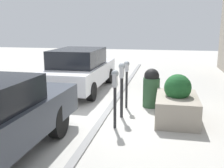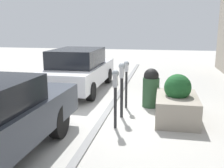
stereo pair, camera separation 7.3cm
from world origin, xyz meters
The scene contains 8 objects.
ground_plane centered at (0.00, 0.00, 0.00)m, with size 40.00×40.00×0.00m, color beige.
curb_strip centered at (0.00, 0.08, 0.02)m, with size 19.00×0.16×0.04m.
parking_meter_nearest centered at (-0.79, -0.33, 0.98)m, with size 0.20×0.17×1.38m.
parking_meter_second centered at (-0.02, -0.36, 0.97)m, with size 0.20×0.17×1.43m.
parking_meter_middle centered at (0.78, -0.37, 0.95)m, with size 0.18×0.15×1.37m.
planter_box centered at (0.03, -1.75, 0.43)m, with size 1.60×1.02×1.18m.
parked_car_middle centered at (2.60, 1.63, 0.78)m, with size 4.37×1.83×1.53m.
trash_bin centered at (1.06, -1.06, 0.57)m, with size 0.48×0.48×1.14m.
Camera 1 is at (-6.44, -1.41, 2.33)m, focal length 42.00 mm.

